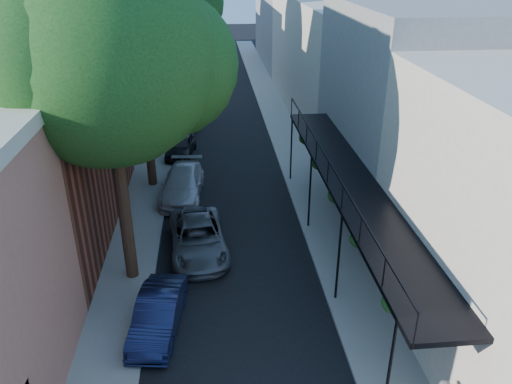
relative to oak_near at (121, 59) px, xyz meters
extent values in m
cube|color=black|center=(3.37, 19.74, -7.87)|extent=(6.00, 64.00, 0.01)
cube|color=gray|center=(-0.63, 19.74, -7.82)|extent=(2.00, 64.00, 0.12)
cube|color=gray|center=(7.37, 19.74, -7.82)|extent=(2.00, 64.00, 0.12)
cube|color=gray|center=(-1.65, 3.74, 0.12)|extent=(0.06, 7.00, 4.00)
cube|color=#999791|center=(-5.63, 15.74, -3.38)|extent=(8.00, 12.00, 9.00)
cube|color=beige|center=(-5.63, 29.74, -2.88)|extent=(8.00, 16.00, 10.00)
cube|color=#B46F5C|center=(-5.63, 43.74, -3.88)|extent=(8.00, 12.00, 8.00)
cube|color=#999791|center=(12.37, 4.74, -3.38)|extent=(8.00, 10.00, 9.00)
cube|color=beige|center=(12.37, 19.74, -3.88)|extent=(8.00, 20.00, 8.00)
cube|color=#999791|center=(12.37, 37.74, -2.88)|extent=(8.00, 16.00, 10.00)
cube|color=black|center=(7.57, -0.26, -4.38)|extent=(2.00, 16.00, 0.15)
cube|color=black|center=(6.62, -0.26, -3.50)|extent=(0.05, 16.00, 0.05)
cylinder|color=black|center=(6.67, -7.26, -6.07)|extent=(0.08, 0.08, 3.40)
cylinder|color=black|center=(6.67, 7.74, -6.07)|extent=(0.08, 0.08, 3.40)
sphere|color=#174714|center=(6.97, -6.26, -4.83)|extent=(0.60, 0.60, 0.60)
sphere|color=#174714|center=(6.97, -0.26, -4.83)|extent=(0.60, 0.60, 0.60)
sphere|color=#174714|center=(6.97, 5.74, -4.83)|extent=(0.60, 0.60, 0.60)
cylinder|color=#342314|center=(-0.43, -0.26, -4.38)|extent=(0.44, 0.44, 7.00)
sphere|color=#174714|center=(-0.43, -0.26, 0.14)|extent=(6.80, 6.80, 6.80)
sphere|color=#174714|center=(1.27, 0.76, -0.36)|extent=(4.76, 4.76, 4.76)
cylinder|color=#342314|center=(-0.43, 7.74, -4.73)|extent=(0.44, 0.44, 6.30)
sphere|color=#174714|center=(-0.43, 7.74, -0.68)|extent=(6.00, 6.00, 6.00)
sphere|color=#174714|center=(1.07, 8.64, -1.18)|extent=(4.20, 4.20, 4.20)
cylinder|color=#342314|center=(-0.43, 16.74, -4.20)|extent=(0.44, 0.44, 7.35)
sphere|color=#174714|center=(1.32, 17.79, 0.02)|extent=(4.90, 4.90, 4.90)
imported|color=#12183A|center=(0.77, -3.17, -7.28)|extent=(1.73, 3.79, 1.20)
imported|color=#55575D|center=(1.97, 1.27, -7.23)|extent=(2.57, 4.82, 1.29)
imported|color=#BCBCC0|center=(1.16, 6.31, -7.21)|extent=(2.21, 4.73, 1.34)
imported|color=black|center=(0.84, 11.80, -7.26)|extent=(1.91, 3.79, 1.24)
imported|color=slate|center=(1.29, 17.61, -7.29)|extent=(1.32, 3.60, 1.18)
imported|color=#8D959F|center=(0.92, 23.18, -7.20)|extent=(2.77, 5.09, 1.35)
camera|label=1|loc=(2.67, -15.76, 2.98)|focal=35.00mm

